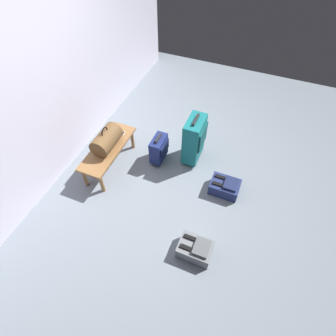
# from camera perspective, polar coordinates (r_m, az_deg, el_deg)

# --- Properties ---
(ground_plane) EXTENTS (6.60, 6.60, 0.00)m
(ground_plane) POSITION_cam_1_polar(r_m,az_deg,el_deg) (3.72, 1.40, -3.25)
(ground_plane) COLOR slate
(back_wall) EXTENTS (6.00, 0.10, 2.80)m
(back_wall) POSITION_cam_1_polar(r_m,az_deg,el_deg) (3.52, -24.72, 19.07)
(back_wall) COLOR silver
(back_wall) RESTS_ON ground
(bench) EXTENTS (1.00, 0.36, 0.36)m
(bench) POSITION_cam_1_polar(r_m,az_deg,el_deg) (3.79, -12.58, 3.73)
(bench) COLOR olive
(bench) RESTS_ON ground
(duffel_bag_brown) EXTENTS (0.44, 0.26, 0.34)m
(duffel_bag_brown) POSITION_cam_1_polar(r_m,az_deg,el_deg) (3.67, -12.94, 5.89)
(duffel_bag_brown) COLOR brown
(duffel_bag_brown) RESTS_ON bench
(cell_phone) EXTENTS (0.07, 0.14, 0.01)m
(cell_phone) POSITION_cam_1_polar(r_m,az_deg,el_deg) (3.92, -10.24, 7.45)
(cell_phone) COLOR silver
(cell_phone) RESTS_ON bench
(suitcase_upright_teal) EXTENTS (0.40, 0.24, 0.75)m
(suitcase_upright_teal) POSITION_cam_1_polar(r_m,az_deg,el_deg) (3.76, 5.58, 6.11)
(suitcase_upright_teal) COLOR #14666B
(suitcase_upright_teal) RESTS_ON ground
(suitcase_small_navy) EXTENTS (0.32, 0.19, 0.46)m
(suitcase_small_navy) POSITION_cam_1_polar(r_m,az_deg,el_deg) (3.82, -1.94, 4.14)
(suitcase_small_navy) COLOR navy
(suitcase_small_navy) RESTS_ON ground
(backpack_navy) EXTENTS (0.28, 0.38, 0.21)m
(backpack_navy) POSITION_cam_1_polar(r_m,az_deg,el_deg) (3.65, 12.00, -3.88)
(backpack_navy) COLOR navy
(backpack_navy) RESTS_ON ground
(backpack_grey) EXTENTS (0.28, 0.38, 0.21)m
(backpack_grey) POSITION_cam_1_polar(r_m,az_deg,el_deg) (3.16, 5.86, -16.69)
(backpack_grey) COLOR slate
(backpack_grey) RESTS_ON ground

